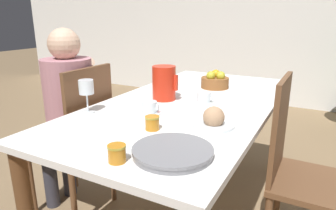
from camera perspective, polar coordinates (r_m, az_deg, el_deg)
The scene contains 14 objects.
wall_back at distance 4.59m, azimuth 20.33°, elevation 16.09°, with size 10.00×0.06×2.60m.
dining_table at distance 1.81m, azimuth 4.15°, elevation -2.40°, with size 0.91×1.85×0.78m.
chair_person_side at distance 1.99m, azimuth -16.71°, elevation -6.15°, with size 0.42×0.42×0.98m.
chair_opposite at distance 1.69m, azimuth 23.86°, elevation -11.16°, with size 0.42×0.42×0.98m.
person_seated at distance 2.00m, azimuth -18.77°, elevation -0.22°, with size 0.39×0.41×1.20m.
red_pitcher at distance 1.79m, azimuth -0.77°, elevation 4.25°, with size 0.16×0.14×0.20m.
wine_glass_water at distance 1.59m, azimuth -15.31°, elevation 3.03°, with size 0.08×0.08×0.17m.
teacup_near_person at distance 1.55m, azimuth -3.55°, elevation -0.61°, with size 0.14×0.14×0.06m.
teacup_across at distance 1.75m, azimuth 6.87°, elevation 1.25°, with size 0.14×0.14×0.06m.
serving_tray at distance 1.09m, azimuth 0.91°, elevation -8.89°, with size 0.30×0.30×0.03m.
bread_plate at distance 1.38m, azimuth 8.68°, elevation -2.76°, with size 0.19×0.19×0.10m.
jam_jar_amber at distance 1.06m, azimuth -9.71°, elevation -8.94°, with size 0.07×0.07×0.06m.
jam_jar_red at distance 1.33m, azimuth -3.02°, elevation -3.30°, with size 0.07×0.07×0.06m.
fruit_bowl at distance 2.12m, azimuth 8.94°, elevation 4.51°, with size 0.19×0.19×0.12m.
Camera 1 is at (0.69, -1.57, 1.26)m, focal length 32.00 mm.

